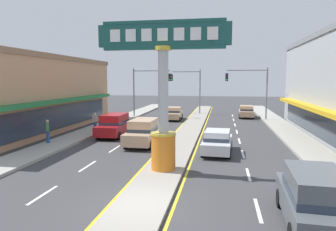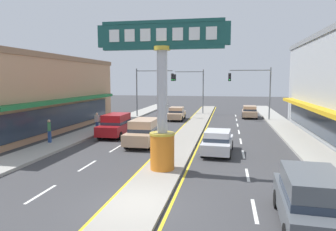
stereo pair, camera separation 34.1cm
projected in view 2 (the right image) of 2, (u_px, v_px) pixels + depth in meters
name	position (u px, v px, depth m)	size (l,w,h in m)	color
ground_plane	(138.00, 206.00, 11.85)	(160.00, 160.00, 0.00)	#3A3A3D
median_strip	(192.00, 130.00, 29.39)	(2.13, 52.00, 0.14)	gray
sidewalk_left	(95.00, 130.00, 29.13)	(2.48, 60.00, 0.18)	#9E9B93
sidewalk_right	(296.00, 137.00, 25.75)	(2.48, 60.00, 0.18)	#9E9B93
lane_markings	(190.00, 133.00, 28.08)	(8.87, 52.00, 0.01)	silver
district_sign	(162.00, 98.00, 15.80)	(6.75, 1.32, 7.60)	orange
storefront_left	(29.00, 94.00, 28.98)	(8.51, 22.52, 7.01)	tan
traffic_light_left_side	(150.00, 84.00, 38.64)	(4.86, 0.46, 6.20)	slate
traffic_light_right_side	(255.00, 84.00, 35.96)	(4.86, 0.46, 6.20)	slate
traffic_light_median_far	(192.00, 84.00, 42.84)	(4.20, 0.46, 6.20)	slate
suv_near_right_lane	(116.00, 125.00, 26.29)	(2.00, 4.62, 1.90)	maroon
suv_far_right_lane	(311.00, 199.00, 9.92)	(2.13, 4.68, 1.90)	#4C5156
sedan_near_left_lane	(218.00, 142.00, 20.18)	(2.03, 4.40, 1.53)	silver
suv_mid_left_lane	(144.00, 132.00, 22.79)	(1.99, 4.61, 1.90)	tan
sedan_far_left_oncoming	(250.00, 112.00, 39.00)	(1.96, 4.36, 1.53)	tan
sedan_kerb_right	(176.00, 113.00, 36.98)	(1.91, 4.34, 1.53)	tan
pedestrian_near_kerb	(49.00, 130.00, 22.79)	(0.40, 0.46, 1.71)	#2D4C8C
pedestrian_far_side	(97.00, 121.00, 27.70)	(0.45, 0.32, 1.69)	#2D4C8C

